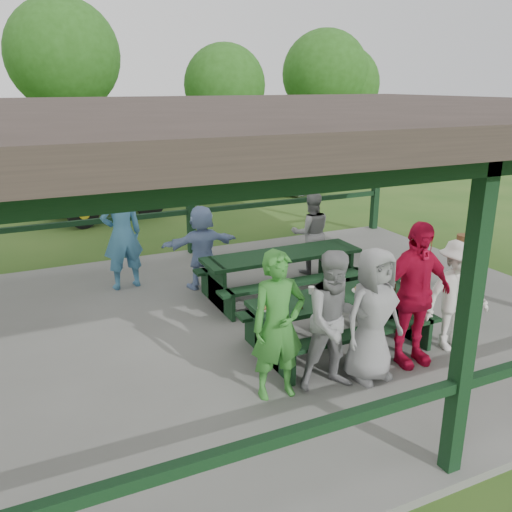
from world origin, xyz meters
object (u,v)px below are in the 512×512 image
picnic_table_near (337,314)px  spectator_grey (311,233)px  farm_trailer (104,192)px  picnic_table_far (282,268)px  contestant_grey_left (336,322)px  spectator_blue (122,234)px  pickup_truck (249,173)px  contestant_green (278,325)px  spectator_lblue (202,247)px  contestant_white_fedora (457,295)px  contestant_red (414,294)px  contestant_grey_mid (373,315)px

picnic_table_near → spectator_grey: 3.09m
picnic_table_near → farm_trailer: 9.59m
picnic_table_far → contestant_grey_left: bearing=-105.9°
picnic_table_near → spectator_blue: size_ratio=1.25×
pickup_truck → spectator_blue: bearing=150.9°
contestant_grey_left → spectator_grey: (1.87, 3.72, -0.07)m
spectator_blue → spectator_grey: bearing=160.7°
contestant_green → pickup_truck: size_ratio=0.35×
spectator_lblue → pickup_truck: size_ratio=0.29×
contestant_white_fedora → picnic_table_far: bearing=119.7°
contestant_green → contestant_red: contestant_red is taller
contestant_grey_mid → spectator_grey: bearing=64.2°
picnic_table_near → spectator_blue: spectator_blue is taller
spectator_blue → contestant_green: bearing=93.7°
pickup_truck → farm_trailer: size_ratio=1.23×
picnic_table_far → contestant_white_fedora: contestant_white_fedora is taller
contestant_grey_left → picnic_table_near: bearing=64.6°
contestant_grey_left → contestant_white_fedora: contestant_grey_left is taller
contestant_grey_mid → spectator_grey: (1.34, 3.72, -0.06)m
picnic_table_near → picnic_table_far: same height
contestant_grey_mid → pickup_truck: size_ratio=0.33×
contestant_grey_left → contestant_grey_mid: size_ratio=1.02×
spectator_grey → spectator_lblue: bearing=12.4°
picnic_table_near → spectator_blue: (-2.17, 3.51, 0.52)m
contestant_green → contestant_grey_mid: size_ratio=1.05×
spectator_blue → contestant_red: bearing=115.0°
contestant_red → farm_trailer: bearing=103.7°
spectator_blue → contestant_white_fedora: bearing=122.3°
farm_trailer → pickup_truck: bearing=1.4°
farm_trailer → spectator_blue: bearing=-110.6°
contestant_red → pickup_truck: size_ratio=0.37×
spectator_grey → pickup_truck: bearing=-90.3°
farm_trailer → picnic_table_near: bearing=-95.0°
picnic_table_far → spectator_lblue: 1.48m
contestant_green → spectator_grey: 4.39m
contestant_red → spectator_grey: bearing=82.5°
picnic_table_near → spectator_lblue: spectator_lblue is taller
picnic_table_far → contestant_red: (0.40, -2.80, 0.47)m
spectator_blue → farm_trailer: bearing=-104.7°
picnic_table_far → contestant_red: contestant_red is taller
spectator_lblue → contestant_red: bearing=112.0°
picnic_table_far → pickup_truck: 9.43m
picnic_table_near → contestant_red: contestant_red is taller
contestant_grey_mid → contestant_grey_left: bearing=174.3°
contestant_grey_left → spectator_blue: 4.68m
contestant_grey_left → spectator_grey: contestant_grey_left is taller
spectator_lblue → farm_trailer: size_ratio=0.36×
picnic_table_far → contestant_green: contestant_green is taller
contestant_white_fedora → spectator_blue: (-3.57, 4.26, 0.20)m
contestant_grey_left → spectator_grey: bearing=72.9°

